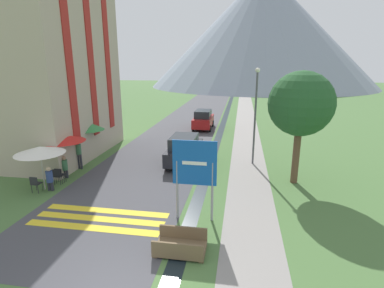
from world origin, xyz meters
TOP-DOWN VIEW (x-y plane):
  - ground_plane at (0.00, 20.00)m, footprint 160.00×160.00m
  - road at (-2.50, 30.00)m, footprint 6.40×60.00m
  - footpath at (3.60, 30.00)m, footprint 2.20×60.00m
  - drainage_channel at (1.20, 30.00)m, footprint 0.60×60.00m
  - crosswalk_marking at (-2.50, 3.97)m, footprint 5.44×1.84m
  - mountain_distant at (7.51, 79.18)m, footprint 58.07×58.07m
  - hotel_building at (-9.40, 12.00)m, footprint 6.28×9.48m
  - road_sign at (1.32, 4.61)m, footprint 1.75×0.11m
  - footbridge at (1.20, 2.36)m, footprint 1.70×1.10m
  - parked_car_near at (-0.40, 11.45)m, footprint 1.89×4.18m
  - parked_car_far at (-0.56, 21.92)m, footprint 1.78×4.05m
  - cafe_chair_near_right at (-6.28, 7.15)m, footprint 0.40×0.40m
  - cafe_chair_far_right at (-6.85, 9.86)m, footprint 0.40×0.40m
  - cafe_chair_nearest at (-6.76, 5.88)m, footprint 0.40×0.40m
  - cafe_chair_far_left at (-6.84, 9.97)m, footprint 0.40×0.40m
  - cafe_chair_near_left at (-6.30, 7.02)m, footprint 0.40×0.40m
  - cafe_umbrella_front_white at (-6.61, 6.32)m, footprint 2.37×2.37m
  - cafe_umbrella_middle_red at (-6.82, 8.67)m, footprint 2.42×2.42m
  - cafe_umbrella_rear_green at (-6.82, 11.50)m, footprint 2.07×2.07m
  - person_seated_far at (-6.21, 6.22)m, footprint 0.32×0.32m
  - person_seated_near at (-6.46, 7.94)m, footprint 0.32×0.32m
  - person_standing_terrace at (-6.42, 9.43)m, footprint 0.32×0.32m
  - streetlamp at (3.88, 12.12)m, footprint 0.28×0.28m
  - tree_by_path at (5.96, 9.34)m, footprint 3.26×3.26m

SIDE VIEW (x-z plane):
  - ground_plane at x=0.00m, z-range 0.00..0.00m
  - drainage_channel at x=1.20m, z-range 0.00..0.00m
  - road at x=-2.50m, z-range 0.00..0.01m
  - footpath at x=3.60m, z-range 0.00..0.01m
  - crosswalk_marking at x=-2.50m, z-range 0.00..0.01m
  - footbridge at x=1.20m, z-range -0.10..0.55m
  - cafe_chair_near_right at x=-6.28m, z-range 0.09..0.94m
  - cafe_chair_far_right at x=-6.85m, z-range 0.09..0.94m
  - cafe_chair_nearest at x=-6.76m, z-range 0.09..0.94m
  - cafe_chair_far_left at x=-6.84m, z-range 0.09..0.94m
  - cafe_chair_near_left at x=-6.30m, z-range 0.09..0.94m
  - person_seated_near at x=-6.46m, z-range 0.07..1.31m
  - person_seated_far at x=-6.21m, z-range 0.07..1.32m
  - parked_car_far at x=-0.56m, z-range 0.00..1.82m
  - parked_car_near at x=-0.40m, z-range 0.00..1.82m
  - person_standing_terrace at x=-6.42m, z-range 0.14..1.87m
  - cafe_umbrella_front_white at x=-6.61m, z-range 0.94..3.19m
  - cafe_umbrella_middle_red at x=-6.82m, z-range 0.94..3.23m
  - road_sign at x=1.32m, z-range 0.48..3.80m
  - cafe_umbrella_rear_green at x=-6.82m, z-range 0.96..3.44m
  - streetlamp at x=3.88m, z-range 0.50..6.40m
  - tree_by_path at x=5.96m, z-range 1.26..7.11m
  - hotel_building at x=-9.40m, z-range 0.44..12.74m
  - mountain_distant at x=7.51m, z-range 0.00..28.94m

